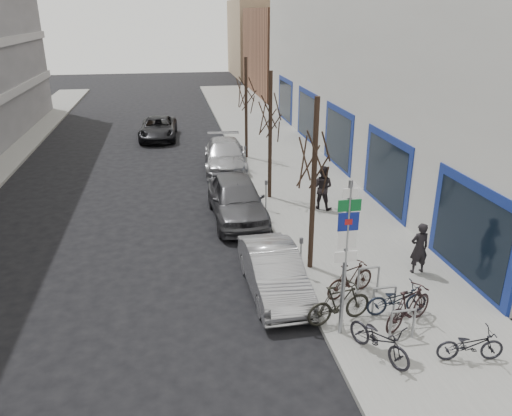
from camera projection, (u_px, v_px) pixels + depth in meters
name	position (u px, v px, depth m)	size (l,w,h in m)	color
ground	(246.00, 347.00, 12.26)	(120.00, 120.00, 0.00)	black
sidewalk_east	(311.00, 196.00, 22.11)	(5.00, 70.00, 0.15)	slate
commercial_building	(502.00, 63.00, 27.80)	(20.00, 32.00, 10.00)	#B7B7B2
brick_building_far	(313.00, 51.00, 49.52)	(12.00, 14.00, 8.00)	brown
tan_building_far	(284.00, 38.00, 63.15)	(13.00, 12.00, 9.00)	#937A5B
highway_sign_pole	(346.00, 250.00, 11.73)	(0.55, 0.10, 4.20)	gray
bike_rack	(384.00, 297.00, 13.18)	(0.66, 2.26, 0.83)	gray
tree_near	(315.00, 145.00, 14.37)	(1.80, 1.80, 5.50)	black
tree_mid	(270.00, 106.00, 20.33)	(1.80, 1.80, 5.50)	black
tree_far	(246.00, 84.00, 26.28)	(1.80, 1.80, 5.50)	black
meter_front	(301.00, 253.00, 15.02)	(0.10, 0.08, 1.27)	gray
meter_mid	(266.00, 192.00, 20.05)	(0.10, 0.08, 1.27)	gray
meter_back	(245.00, 156.00, 25.09)	(0.10, 0.08, 1.27)	gray
bike_near_left	(380.00, 336.00, 11.53)	(0.54, 1.80, 1.10)	black
bike_near_right	(409.00, 306.00, 12.67)	(0.55, 1.85, 1.12)	black
bike_mid_curb	(397.00, 297.00, 13.19)	(0.50, 1.67, 1.02)	black
bike_mid_inner	(339.00, 303.00, 12.81)	(0.55, 1.85, 1.12)	black
bike_far_curb	(471.00, 342.00, 11.43)	(0.47, 1.56, 0.95)	black
bike_far_inner	(350.00, 279.00, 14.07)	(0.51, 1.71, 1.04)	black
parked_car_front	(274.00, 272.00, 14.42)	(1.44, 4.14, 1.36)	#A0A1A5
parked_car_mid	(237.00, 199.00, 19.57)	(1.99, 4.96, 1.69)	#4A4A4E
parked_car_back	(225.00, 155.00, 25.83)	(2.09, 5.14, 1.49)	#A1A1A6
lane_car	(158.00, 128.00, 32.10)	(2.25, 4.89, 1.36)	black
pedestrian_near	(419.00, 248.00, 15.20)	(0.60, 0.39, 1.65)	black
pedestrian_far	(322.00, 187.00, 20.18)	(0.68, 0.46, 1.85)	black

